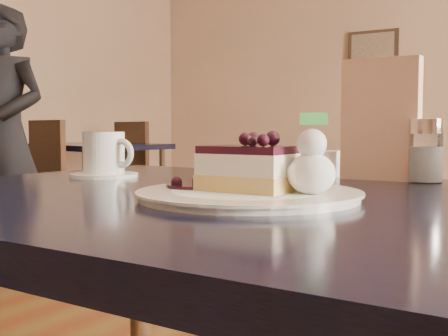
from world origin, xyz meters
The scene contains 11 objects.
main_table centered at (-0.24, 0.18, 0.74)m, with size 1.35×0.92×0.83m.
dessert_plate centered at (-0.25, 0.12, 0.83)m, with size 0.32×0.32×0.01m, color white.
cheesecake_slice centered at (-0.25, 0.12, 0.87)m, with size 0.14×0.10×0.07m.
whipped_cream centered at (-0.15, 0.13, 0.87)m, with size 0.07×0.07×0.06m.
berry_sauce centered at (-0.34, 0.12, 0.84)m, with size 0.09×0.09×0.01m, color black.
coffee_set centered at (-0.69, 0.29, 0.87)m, with size 0.15×0.14×0.10m.
menu_card centered at (-0.17, 0.53, 0.95)m, with size 0.15×0.03×0.24m, color beige.
sugar_shaker centered at (-0.08, 0.51, 0.89)m, with size 0.07×0.07×0.12m.
napkin_stack centered at (-0.33, 0.53, 0.85)m, with size 0.13×0.13×0.06m, color white.
bg_table_far_left centered at (-3.20, 2.83, 0.08)m, with size 1.22×1.96×1.30m.
patron centered at (-3.13, 1.91, 0.89)m, with size 0.65×0.42×1.77m, color black.
Camera 1 is at (0.14, -0.59, 0.93)m, focal length 45.00 mm.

